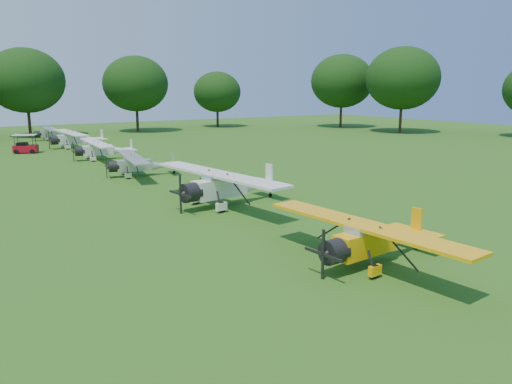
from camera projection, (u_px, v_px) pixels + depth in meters
ground at (239, 213)px, 28.88m from camera, size 160.00×160.00×0.00m
tree_belt at (289, 72)px, 29.26m from camera, size 137.36×130.27×14.52m
aircraft_2 at (373, 237)px, 20.45m from camera, size 6.26×9.98×1.96m
aircraft_3 at (227, 184)px, 30.69m from camera, size 7.35×11.67×2.29m
aircraft_4 at (139, 163)px, 40.93m from camera, size 5.85×9.25×1.82m
aircraft_5 at (102, 148)px, 50.40m from camera, size 6.19×9.86×1.94m
aircraft_6 at (76, 138)px, 60.12m from camera, size 6.71×10.67×2.11m
aircraft_7 at (54, 132)px, 69.16m from camera, size 5.80×9.24×1.82m
golf_cart at (25, 147)px, 55.30m from camera, size 2.77×2.26×2.06m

